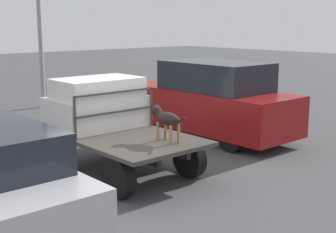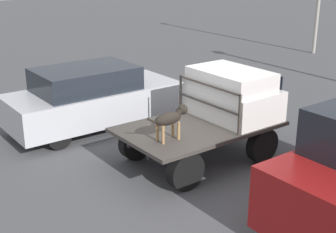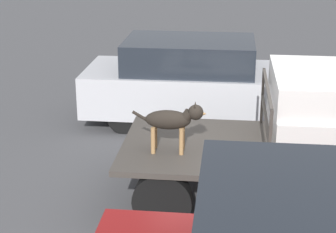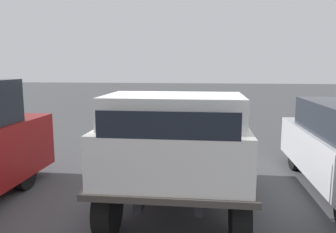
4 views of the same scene
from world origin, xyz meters
The scene contains 6 objects.
ground_plane centered at (0.00, 0.00, 0.00)m, with size 80.00×80.00×0.00m, color #474749.
flatbed_truck centered at (0.00, 0.00, 0.60)m, with size 3.49×2.09×0.84m.
truck_cab centered at (0.97, 0.00, 1.36)m, with size 1.39×1.97×1.10m.
truck_headboard centered at (0.24, 0.00, 1.42)m, with size 0.04×1.97×0.87m.
dog centered at (-1.00, -0.31, 1.30)m, with size 1.01×0.26×0.71m.
parked_sedan centered at (-0.89, 3.24, 0.83)m, with size 4.50×1.85×1.65m.
Camera 2 is at (-6.25, -7.26, 4.38)m, focal length 50.00 mm.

